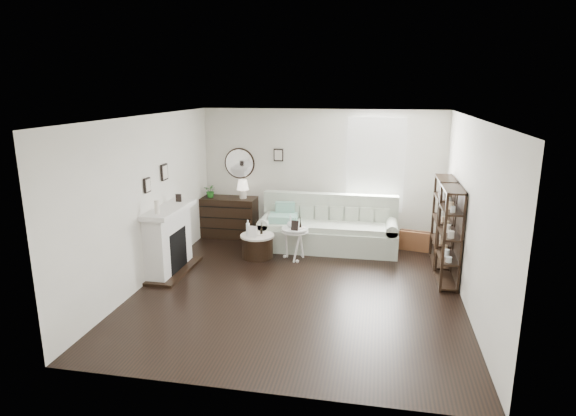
% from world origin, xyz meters
% --- Properties ---
extents(room, '(5.50, 5.50, 5.50)m').
position_xyz_m(room, '(0.73, 2.70, 1.60)').
color(room, black).
rests_on(room, ground).
extents(fireplace, '(0.50, 1.40, 1.84)m').
position_xyz_m(fireplace, '(-2.32, 0.30, 0.54)').
color(fireplace, silver).
rests_on(fireplace, ground).
extents(shelf_unit_far, '(0.30, 0.80, 1.60)m').
position_xyz_m(shelf_unit_far, '(2.33, 1.55, 0.80)').
color(shelf_unit_far, black).
rests_on(shelf_unit_far, ground).
extents(shelf_unit_near, '(0.30, 0.80, 1.60)m').
position_xyz_m(shelf_unit_near, '(2.33, 0.65, 0.80)').
color(shelf_unit_near, black).
rests_on(shelf_unit_near, ground).
extents(sofa, '(2.70, 0.94, 1.05)m').
position_xyz_m(sofa, '(0.24, 2.08, 0.35)').
color(sofa, '#A4AD9A').
rests_on(sofa, ground).
extents(quilt, '(0.60, 0.51, 0.14)m').
position_xyz_m(quilt, '(-0.65, 1.95, 0.61)').
color(quilt, '#2A9A6B').
rests_on(quilt, sofa).
extents(suitcase, '(0.60, 0.31, 0.38)m').
position_xyz_m(suitcase, '(1.93, 2.27, 0.19)').
color(suitcase, brown).
rests_on(suitcase, ground).
extents(dresser, '(1.28, 0.55, 0.85)m').
position_xyz_m(dresser, '(-1.99, 2.47, 0.43)').
color(dresser, black).
rests_on(dresser, ground).
extents(table_lamp, '(0.32, 0.32, 0.39)m').
position_xyz_m(table_lamp, '(-1.61, 2.47, 1.05)').
color(table_lamp, beige).
rests_on(table_lamp, dresser).
extents(potted_plant, '(0.28, 0.25, 0.29)m').
position_xyz_m(potted_plant, '(-2.31, 2.42, 0.99)').
color(potted_plant, '#1F621C').
rests_on(potted_plant, dresser).
extents(drum_table, '(0.64, 0.64, 0.44)m').
position_xyz_m(drum_table, '(-1.01, 1.28, 0.22)').
color(drum_table, black).
rests_on(drum_table, ground).
extents(pedestal_table, '(0.50, 0.50, 0.61)m').
position_xyz_m(pedestal_table, '(-0.30, 1.30, 0.56)').
color(pedestal_table, white).
rests_on(pedestal_table, ground).
extents(eiffel_drum, '(0.14, 0.14, 0.21)m').
position_xyz_m(eiffel_drum, '(-0.94, 1.33, 0.55)').
color(eiffel_drum, black).
rests_on(eiffel_drum, drum_table).
extents(bottle_drum, '(0.07, 0.07, 0.30)m').
position_xyz_m(bottle_drum, '(-1.17, 1.21, 0.59)').
color(bottle_drum, silver).
rests_on(bottle_drum, drum_table).
extents(card_frame_drum, '(0.16, 0.07, 0.21)m').
position_xyz_m(card_frame_drum, '(-1.05, 1.12, 0.55)').
color(card_frame_drum, silver).
rests_on(card_frame_drum, drum_table).
extents(eiffel_ped, '(0.10, 0.10, 0.18)m').
position_xyz_m(eiffel_ped, '(-0.20, 1.33, 0.70)').
color(eiffel_ped, black).
rests_on(eiffel_ped, pedestal_table).
extents(flask_ped, '(0.13, 0.13, 0.23)m').
position_xyz_m(flask_ped, '(-0.39, 1.32, 0.72)').
color(flask_ped, silver).
rests_on(flask_ped, pedestal_table).
extents(card_frame_ped, '(0.14, 0.08, 0.18)m').
position_xyz_m(card_frame_ped, '(-0.28, 1.17, 0.70)').
color(card_frame_ped, black).
rests_on(card_frame_ped, pedestal_table).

